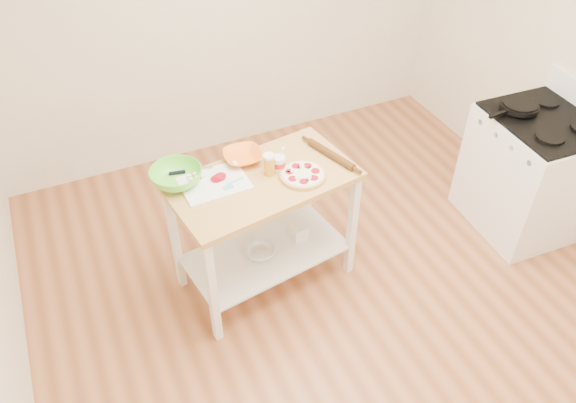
# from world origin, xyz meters

# --- Properties ---
(room_shell) EXTENTS (4.04, 4.54, 2.74)m
(room_shell) POSITION_xyz_m (0.00, 0.00, 1.35)
(room_shell) COLOR #AF6A40
(room_shell) RESTS_ON ground
(prep_island) EXTENTS (1.23, 0.79, 0.90)m
(prep_island) POSITION_xyz_m (-0.38, 0.55, 0.65)
(prep_island) COLOR tan
(prep_island) RESTS_ON ground
(gas_stove) EXTENTS (0.72, 0.83, 1.11)m
(gas_stove) POSITION_xyz_m (1.65, 0.28, 0.47)
(gas_stove) COLOR white
(gas_stove) RESTS_ON ground
(skillet) EXTENTS (0.42, 0.27, 0.03)m
(skillet) POSITION_xyz_m (1.54, 0.46, 0.98)
(skillet) COLOR black
(skillet) RESTS_ON gas_stove
(pizza) EXTENTS (0.29, 0.29, 0.05)m
(pizza) POSITION_xyz_m (-0.15, 0.46, 0.92)
(pizza) COLOR #E5B062
(pizza) RESTS_ON prep_island
(cutting_board) EXTENTS (0.41, 0.31, 0.04)m
(cutting_board) POSITION_xyz_m (-0.67, 0.63, 0.91)
(cutting_board) COLOR white
(cutting_board) RESTS_ON prep_island
(spatula) EXTENTS (0.15, 0.07, 0.01)m
(spatula) POSITION_xyz_m (-0.57, 0.56, 0.92)
(spatula) COLOR #54C5CC
(spatula) RESTS_ON cutting_board
(knife) EXTENTS (0.27, 0.06, 0.01)m
(knife) POSITION_xyz_m (-0.80, 0.79, 0.92)
(knife) COLOR silver
(knife) RESTS_ON cutting_board
(orange_bowl) EXTENTS (0.26, 0.26, 0.06)m
(orange_bowl) POSITION_xyz_m (-0.42, 0.77, 0.93)
(orange_bowl) COLOR orange
(orange_bowl) RESTS_ON prep_island
(green_bowl) EXTENTS (0.35, 0.35, 0.10)m
(green_bowl) POSITION_xyz_m (-0.87, 0.73, 0.95)
(green_bowl) COLOR #68DB3A
(green_bowl) RESTS_ON prep_island
(beer_pint) EXTENTS (0.07, 0.07, 0.14)m
(beer_pint) POSITION_xyz_m (-0.32, 0.57, 0.97)
(beer_pint) COLOR gold
(beer_pint) RESTS_ON prep_island
(yogurt_tub) EXTENTS (0.08, 0.08, 0.18)m
(yogurt_tub) POSITION_xyz_m (-0.25, 0.59, 0.95)
(yogurt_tub) COLOR white
(yogurt_tub) RESTS_ON prep_island
(rolling_pin) EXTENTS (0.16, 0.39, 0.05)m
(rolling_pin) POSITION_xyz_m (0.11, 0.57, 0.92)
(rolling_pin) COLOR #513112
(rolling_pin) RESTS_ON prep_island
(shelf_glass_bowl) EXTENTS (0.21, 0.21, 0.07)m
(shelf_glass_bowl) POSITION_xyz_m (-0.42, 0.53, 0.29)
(shelf_glass_bowl) COLOR silver
(shelf_glass_bowl) RESTS_ON prep_island
(shelf_bin) EXTENTS (0.12, 0.12, 0.11)m
(shelf_bin) POSITION_xyz_m (-0.11, 0.57, 0.31)
(shelf_bin) COLOR white
(shelf_bin) RESTS_ON prep_island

